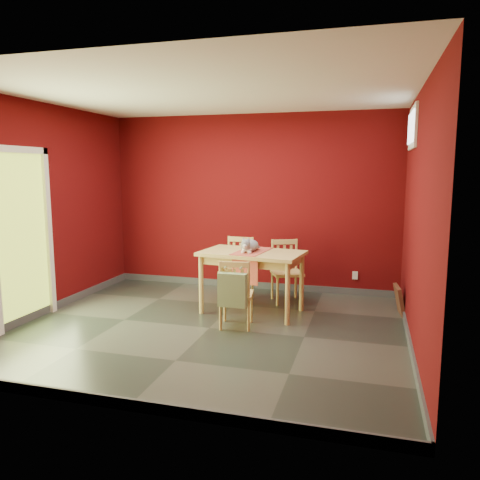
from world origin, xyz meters
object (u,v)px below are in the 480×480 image
(chair_far_right, at_px, (286,270))
(chair_near, at_px, (236,293))
(chair_far_left, at_px, (238,268))
(dining_table, at_px, (252,259))
(tote_bag, at_px, (232,290))
(cat, at_px, (250,243))
(picture_frame, at_px, (399,300))

(chair_far_right, xyz_separation_m, chair_near, (-0.38, -1.28, -0.03))
(chair_far_right, relative_size, chair_near, 1.06)
(chair_far_left, distance_m, chair_far_right, 0.70)
(dining_table, relative_size, tote_bag, 3.02)
(dining_table, xyz_separation_m, tote_bag, (-0.02, -0.84, -0.20))
(dining_table, relative_size, chair_far_left, 1.53)
(cat, relative_size, picture_frame, 1.13)
(chair_near, xyz_separation_m, tote_bag, (0.02, -0.20, 0.09))
(dining_table, distance_m, picture_frame, 1.97)
(dining_table, distance_m, chair_far_right, 0.78)
(dining_table, distance_m, cat, 0.21)
(chair_near, distance_m, cat, 0.79)
(tote_bag, bearing_deg, cat, 90.74)
(chair_far_left, xyz_separation_m, picture_frame, (2.21, -0.13, -0.27))
(dining_table, bearing_deg, cat, -148.94)
(dining_table, distance_m, tote_bag, 0.86)
(chair_far_left, distance_m, chair_near, 1.21)
(tote_bag, height_order, cat, cat)
(chair_far_right, height_order, cat, cat)
(tote_bag, bearing_deg, chair_far_left, 103.57)
(dining_table, height_order, chair_far_left, chair_far_left)
(chair_far_left, xyz_separation_m, chair_far_right, (0.69, 0.11, -0.01))
(tote_bag, bearing_deg, chair_far_right, 76.43)
(chair_far_left, bearing_deg, chair_near, -75.04)
(chair_far_left, bearing_deg, dining_table, -57.03)
(chair_far_left, distance_m, tote_bag, 1.41)
(tote_bag, distance_m, picture_frame, 2.27)
(chair_far_left, bearing_deg, tote_bag, -76.43)
(chair_far_right, bearing_deg, tote_bag, -103.57)
(chair_far_right, relative_size, tote_bag, 1.91)
(tote_bag, bearing_deg, dining_table, 88.87)
(chair_near, bearing_deg, chair_far_right, 73.59)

